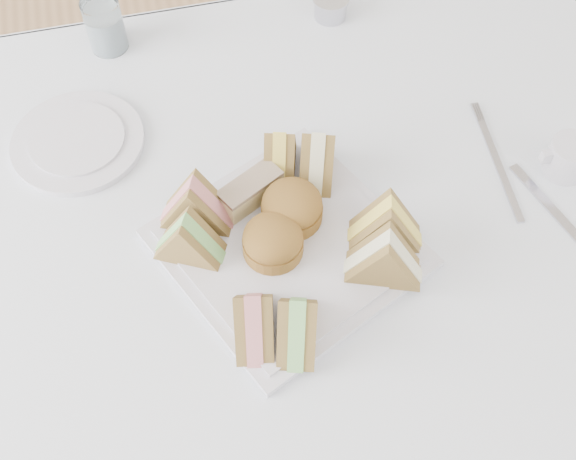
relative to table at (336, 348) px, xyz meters
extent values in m
plane|color=#9E7751|center=(0.00, 0.00, -0.37)|extent=(4.00, 4.00, 0.00)
cube|color=brown|center=(0.00, 0.00, 0.00)|extent=(0.90, 0.90, 0.74)
cube|color=silver|center=(0.00, 0.00, 0.37)|extent=(1.02, 1.02, 0.01)
cube|color=silver|center=(-0.09, 0.00, 0.38)|extent=(0.39, 0.39, 0.01)
cylinder|color=olive|center=(-0.11, -0.01, 0.41)|extent=(0.11, 0.11, 0.05)
cylinder|color=olive|center=(-0.07, 0.04, 0.42)|extent=(0.12, 0.12, 0.06)
cube|color=tan|center=(-0.12, 0.08, 0.41)|extent=(0.10, 0.07, 0.04)
cylinder|color=silver|center=(-0.35, 0.25, 0.38)|extent=(0.21, 0.21, 0.01)
cylinder|color=white|center=(-0.28, 0.44, 0.42)|extent=(0.07, 0.07, 0.09)
cylinder|color=#B3B2BD|center=(0.09, 0.43, 0.39)|extent=(0.08, 0.08, 0.03)
cube|color=#B3B2BD|center=(0.28, -0.02, 0.38)|extent=(0.06, 0.17, 0.00)
cube|color=#B3B2BD|center=(0.24, 0.06, 0.38)|extent=(0.03, 0.19, 0.00)
cylinder|color=silver|center=(0.33, 0.04, 0.40)|extent=(0.06, 0.06, 0.05)
camera|label=1|loc=(-0.21, -0.49, 1.20)|focal=45.00mm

